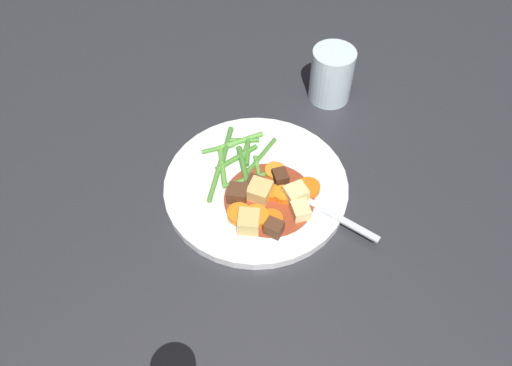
% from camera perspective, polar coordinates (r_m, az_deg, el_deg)
% --- Properties ---
extents(ground_plane, '(3.00, 3.00, 0.00)m').
position_cam_1_polar(ground_plane, '(0.77, 0.00, -0.67)').
color(ground_plane, '#2D2D33').
extents(dinner_plate, '(0.28, 0.28, 0.01)m').
position_cam_1_polar(dinner_plate, '(0.76, 0.00, -0.34)').
color(dinner_plate, white).
rests_on(dinner_plate, ground_plane).
extents(stew_sauce, '(0.13, 0.13, 0.00)m').
position_cam_1_polar(stew_sauce, '(0.74, 1.70, -1.69)').
color(stew_sauce, '#93381E').
rests_on(stew_sauce, dinner_plate).
extents(carrot_slice_0, '(0.04, 0.04, 0.01)m').
position_cam_1_polar(carrot_slice_0, '(0.71, -0.05, -3.89)').
color(carrot_slice_0, orange).
rests_on(carrot_slice_0, dinner_plate).
extents(carrot_slice_1, '(0.04, 0.04, 0.01)m').
position_cam_1_polar(carrot_slice_1, '(0.71, -1.94, -3.53)').
color(carrot_slice_1, orange).
rests_on(carrot_slice_1, dinner_plate).
extents(carrot_slice_2, '(0.05, 0.05, 0.01)m').
position_cam_1_polar(carrot_slice_2, '(0.71, 1.74, -4.22)').
color(carrot_slice_2, orange).
rests_on(carrot_slice_2, dinner_plate).
extents(carrot_slice_3, '(0.03, 0.03, 0.01)m').
position_cam_1_polar(carrot_slice_3, '(0.74, 1.78, -1.14)').
color(carrot_slice_3, orange).
rests_on(carrot_slice_3, dinner_plate).
extents(carrot_slice_4, '(0.04, 0.04, 0.01)m').
position_cam_1_polar(carrot_slice_4, '(0.76, 2.28, 1.19)').
color(carrot_slice_4, orange).
rests_on(carrot_slice_4, dinner_plate).
extents(carrot_slice_5, '(0.04, 0.04, 0.01)m').
position_cam_1_polar(carrot_slice_5, '(0.73, 3.11, -1.38)').
color(carrot_slice_5, orange).
rests_on(carrot_slice_5, dinner_plate).
extents(carrot_slice_6, '(0.05, 0.05, 0.01)m').
position_cam_1_polar(carrot_slice_6, '(0.75, 5.95, -0.57)').
color(carrot_slice_6, orange).
rests_on(carrot_slice_6, dinner_plate).
extents(potato_chunk_0, '(0.04, 0.04, 0.02)m').
position_cam_1_polar(potato_chunk_0, '(0.73, 0.42, -0.93)').
color(potato_chunk_0, '#DBBC6B').
rests_on(potato_chunk_0, dinner_plate).
extents(potato_chunk_1, '(0.04, 0.04, 0.02)m').
position_cam_1_polar(potato_chunk_1, '(0.70, -0.83, -4.38)').
color(potato_chunk_1, '#DBBC6B').
rests_on(potato_chunk_1, dinner_plate).
extents(potato_chunk_2, '(0.03, 0.03, 0.02)m').
position_cam_1_polar(potato_chunk_2, '(0.71, 5.05, -3.17)').
color(potato_chunk_2, '#EAD68C').
rests_on(potato_chunk_2, dinner_plate).
extents(potato_chunk_3, '(0.03, 0.03, 0.02)m').
position_cam_1_polar(potato_chunk_3, '(0.73, 4.51, -1.27)').
color(potato_chunk_3, '#EAD68C').
rests_on(potato_chunk_3, dinner_plate).
extents(meat_chunk_0, '(0.04, 0.04, 0.02)m').
position_cam_1_polar(meat_chunk_0, '(0.73, -2.09, -1.25)').
color(meat_chunk_0, '#56331E').
rests_on(meat_chunk_0, dinner_plate).
extents(meat_chunk_1, '(0.03, 0.03, 0.02)m').
position_cam_1_polar(meat_chunk_1, '(0.70, 2.05, -5.11)').
color(meat_chunk_1, '#56331E').
rests_on(meat_chunk_1, dinner_plate).
extents(meat_chunk_2, '(0.03, 0.03, 0.02)m').
position_cam_1_polar(meat_chunk_2, '(0.74, -0.13, -0.19)').
color(meat_chunk_2, '#4C2B19').
rests_on(meat_chunk_2, dinner_plate).
extents(meat_chunk_3, '(0.03, 0.03, 0.02)m').
position_cam_1_polar(meat_chunk_3, '(0.75, 2.77, 0.63)').
color(meat_chunk_3, '#4C2B19').
rests_on(meat_chunk_3, dinner_plate).
extents(green_bean_0, '(0.02, 0.05, 0.01)m').
position_cam_1_polar(green_bean_0, '(0.80, -4.30, 3.91)').
color(green_bean_0, '#4C8E33').
rests_on(green_bean_0, dinner_plate).
extents(green_bean_1, '(0.04, 0.04, 0.01)m').
position_cam_1_polar(green_bean_1, '(0.79, -1.16, 3.90)').
color(green_bean_1, '#599E38').
rests_on(green_bean_1, dinner_plate).
extents(green_bean_2, '(0.05, 0.03, 0.01)m').
position_cam_1_polar(green_bean_2, '(0.77, 0.22, 1.54)').
color(green_bean_2, '#66AD42').
rests_on(green_bean_2, dinner_plate).
extents(green_bean_3, '(0.02, 0.08, 0.01)m').
position_cam_1_polar(green_bean_3, '(0.80, -1.83, 4.74)').
color(green_bean_3, '#66AD42').
rests_on(green_bean_3, dinner_plate).
extents(green_bean_4, '(0.06, 0.06, 0.01)m').
position_cam_1_polar(green_bean_4, '(0.80, -3.24, 4.35)').
color(green_bean_4, '#4C8E33').
rests_on(green_bean_4, dinner_plate).
extents(green_bean_5, '(0.02, 0.07, 0.01)m').
position_cam_1_polar(green_bean_5, '(0.75, -1.35, 0.34)').
color(green_bean_5, '#4C8E33').
rests_on(green_bean_5, dinner_plate).
extents(green_bean_6, '(0.07, 0.04, 0.01)m').
position_cam_1_polar(green_bean_6, '(0.77, -3.82, 1.86)').
color(green_bean_6, '#66AD42').
rests_on(green_bean_6, dinner_plate).
extents(green_bean_7, '(0.03, 0.05, 0.01)m').
position_cam_1_polar(green_bean_7, '(0.81, -1.55, 4.85)').
color(green_bean_7, '#4C8E33').
rests_on(green_bean_7, dinner_plate).
extents(green_bean_8, '(0.05, 0.04, 0.01)m').
position_cam_1_polar(green_bean_8, '(0.79, -0.98, 3.49)').
color(green_bean_8, '#4C8E33').
rests_on(green_bean_8, dinner_plate).
extents(green_bean_9, '(0.04, 0.08, 0.01)m').
position_cam_1_polar(green_bean_9, '(0.78, 0.55, 3.05)').
color(green_bean_9, '#4C8E33').
rests_on(green_bean_9, dinner_plate).
extents(green_bean_10, '(0.07, 0.06, 0.01)m').
position_cam_1_polar(green_bean_10, '(0.76, -4.60, 0.40)').
color(green_bean_10, '#599E38').
rests_on(green_bean_10, dinner_plate).
extents(green_bean_11, '(0.07, 0.04, 0.01)m').
position_cam_1_polar(green_bean_11, '(0.77, -1.70, 1.90)').
color(green_bean_11, '#4C8E33').
rests_on(green_bean_11, dinner_plate).
extents(green_bean_12, '(0.02, 0.08, 0.01)m').
position_cam_1_polar(green_bean_12, '(0.78, -2.41, 2.77)').
color(green_bean_12, '#4C8E33').
rests_on(green_bean_12, dinner_plate).
extents(fork, '(0.17, 0.08, 0.00)m').
position_cam_1_polar(fork, '(0.73, 7.29, -2.80)').
color(fork, silver).
rests_on(fork, dinner_plate).
extents(water_glass, '(0.07, 0.07, 0.09)m').
position_cam_1_polar(water_glass, '(0.89, 8.53, 11.98)').
color(water_glass, silver).
rests_on(water_glass, ground_plane).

